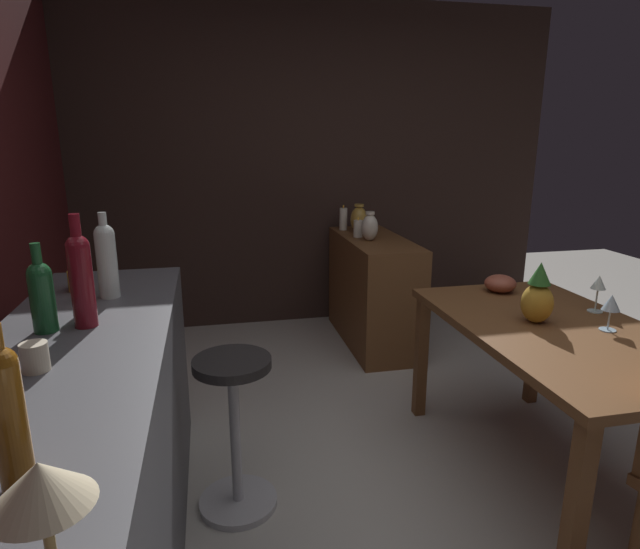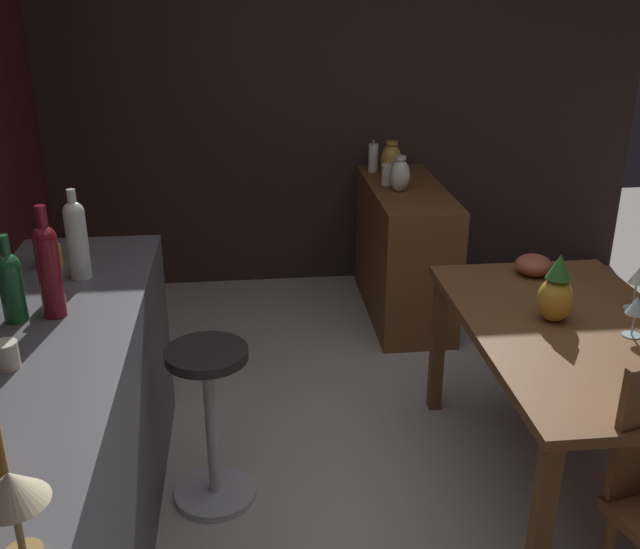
% 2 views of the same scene
% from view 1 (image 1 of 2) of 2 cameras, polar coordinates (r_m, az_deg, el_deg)
% --- Properties ---
extents(ground_plane, '(9.00, 9.00, 0.00)m').
position_cam_1_polar(ground_plane, '(2.56, 14.94, -23.03)').
color(ground_plane, '#B7B2A8').
extents(wall_side_right, '(0.10, 4.40, 2.60)m').
position_cam_1_polar(wall_side_right, '(4.39, -2.93, 11.54)').
color(wall_side_right, '#33231E').
rests_on(wall_side_right, ground_plane).
extents(dining_table, '(1.39, 0.82, 0.74)m').
position_cam_1_polar(dining_table, '(2.56, 24.52, -7.07)').
color(dining_table, brown).
rests_on(dining_table, ground_plane).
extents(kitchen_counter, '(2.10, 0.60, 0.90)m').
position_cam_1_polar(kitchen_counter, '(2.04, -24.50, -19.33)').
color(kitchen_counter, '#4C4C51').
rests_on(kitchen_counter, ground_plane).
extents(sideboard_cabinet, '(1.10, 0.44, 0.82)m').
position_cam_1_polar(sideboard_cabinet, '(4.01, 5.85, -1.77)').
color(sideboard_cabinet, brown).
rests_on(sideboard_cabinet, ground_plane).
extents(bar_stool, '(0.34, 0.34, 0.69)m').
position_cam_1_polar(bar_stool, '(2.30, -9.27, -16.41)').
color(bar_stool, '#262323').
rests_on(bar_stool, ground_plane).
extents(wine_glass_left, '(0.07, 0.07, 0.18)m').
position_cam_1_polar(wine_glass_left, '(2.79, 28.17, -0.95)').
color(wine_glass_left, silver).
rests_on(wine_glass_left, dining_table).
extents(wine_glass_right, '(0.07, 0.07, 0.16)m').
position_cam_1_polar(wine_glass_right, '(2.55, 29.24, -2.83)').
color(wine_glass_right, silver).
rests_on(wine_glass_right, dining_table).
extents(pineapple_centerpiece, '(0.14, 0.14, 0.28)m').
position_cam_1_polar(pineapple_centerpiece, '(2.52, 22.71, -2.26)').
color(pineapple_centerpiece, gold).
rests_on(pineapple_centerpiece, dining_table).
extents(fruit_bowl, '(0.17, 0.17, 0.09)m').
position_cam_1_polar(fruit_bowl, '(2.96, 19.12, -0.93)').
color(fruit_bowl, '#9E4C38').
rests_on(fruit_bowl, dining_table).
extents(wine_bottle_amber, '(0.06, 0.06, 0.33)m').
position_cam_1_polar(wine_bottle_amber, '(1.14, -30.95, -12.93)').
color(wine_bottle_amber, '#8C5114').
rests_on(wine_bottle_amber, kitchen_counter).
extents(wine_bottle_clear, '(0.08, 0.08, 0.36)m').
position_cam_1_polar(wine_bottle_clear, '(2.32, -22.31, 1.72)').
color(wine_bottle_clear, silver).
rests_on(wine_bottle_clear, kitchen_counter).
extents(wine_bottle_green, '(0.08, 0.08, 0.31)m').
position_cam_1_polar(wine_bottle_green, '(2.00, -28.15, -1.82)').
color(wine_bottle_green, '#1E592D').
rests_on(wine_bottle_green, kitchen_counter).
extents(wine_bottle_ruby, '(0.08, 0.08, 0.40)m').
position_cam_1_polar(wine_bottle_ruby, '(1.98, -24.67, -0.15)').
color(wine_bottle_ruby, maroon).
rests_on(wine_bottle_ruby, kitchen_counter).
extents(cup_cream, '(0.11, 0.08, 0.08)m').
position_cam_1_polar(cup_cream, '(1.71, -28.71, -7.89)').
color(cup_cream, beige).
rests_on(cup_cream, kitchen_counter).
extents(cup_mustard, '(0.13, 0.09, 0.09)m').
position_cam_1_polar(cup_mustard, '(2.50, -24.81, -0.59)').
color(cup_mustard, gold).
rests_on(cup_mustard, kitchen_counter).
extents(counter_lamp, '(0.15, 0.15, 0.21)m').
position_cam_1_polar(counter_lamp, '(0.88, -28.12, -20.34)').
color(counter_lamp, '#A58447').
rests_on(counter_lamp, kitchen_counter).
extents(pillar_candle_tall, '(0.07, 0.07, 0.15)m').
position_cam_1_polar(pillar_candle_tall, '(3.93, 4.18, 5.02)').
color(pillar_candle_tall, white).
rests_on(pillar_candle_tall, sideboard_cabinet).
extents(pillar_candle_short, '(0.06, 0.06, 0.20)m').
position_cam_1_polar(pillar_candle_short, '(4.23, 2.57, 6.09)').
color(pillar_candle_short, white).
rests_on(pillar_candle_short, sideboard_cabinet).
extents(vase_brass, '(0.13, 0.13, 0.22)m').
position_cam_1_polar(vase_brass, '(4.12, 4.27, 6.05)').
color(vase_brass, '#B78C38').
rests_on(vase_brass, sideboard_cabinet).
extents(vase_ceramic_ivory, '(0.12, 0.12, 0.21)m').
position_cam_1_polar(vase_ceramic_ivory, '(3.79, 5.47, 5.18)').
color(vase_ceramic_ivory, beige).
rests_on(vase_ceramic_ivory, sideboard_cabinet).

